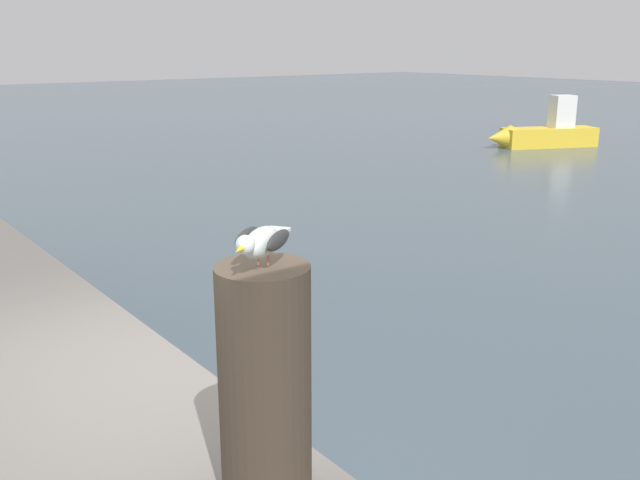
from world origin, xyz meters
name	(u,v)px	position (x,y,z in m)	size (l,w,h in m)	color
mooring_post	(265,388)	(1.18, -0.34, 2.03)	(0.34, 0.34, 0.92)	#382D23
seagull	(261,241)	(1.19, -0.34, 2.58)	(0.26, 0.35, 0.14)	#C66F60
boat_yellow	(542,133)	(-10.51, 17.96, 0.44)	(2.26, 3.72, 1.70)	yellow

